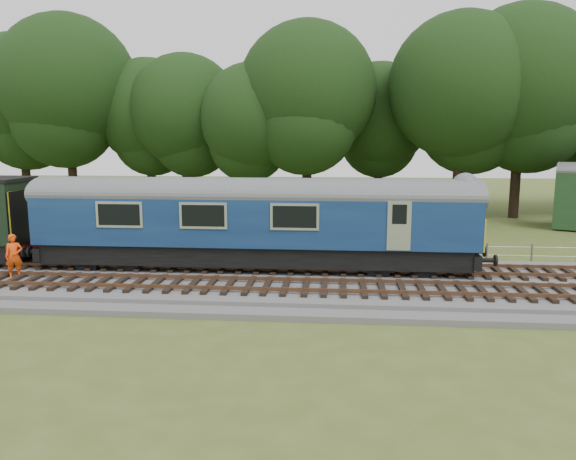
# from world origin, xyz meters

# --- Properties ---
(ground) EXTENTS (120.00, 120.00, 0.00)m
(ground) POSITION_xyz_m (0.00, 0.00, 0.00)
(ground) COLOR #46561F
(ground) RESTS_ON ground
(ballast) EXTENTS (70.00, 7.00, 0.35)m
(ballast) POSITION_xyz_m (0.00, 0.00, 0.17)
(ballast) COLOR #4C4C4F
(ballast) RESTS_ON ground
(track_north) EXTENTS (67.20, 2.40, 0.21)m
(track_north) POSITION_xyz_m (0.00, 1.40, 0.42)
(track_north) COLOR black
(track_north) RESTS_ON ballast
(track_south) EXTENTS (67.20, 2.40, 0.21)m
(track_south) POSITION_xyz_m (0.00, -1.60, 0.42)
(track_south) COLOR black
(track_south) RESTS_ON ballast
(fence) EXTENTS (64.00, 0.12, 1.00)m
(fence) POSITION_xyz_m (0.00, 4.50, 0.00)
(fence) COLOR #6B6054
(fence) RESTS_ON ground
(tree_line) EXTENTS (70.00, 8.00, 18.00)m
(tree_line) POSITION_xyz_m (0.00, 22.00, 0.00)
(tree_line) COLOR black
(tree_line) RESTS_ON ground
(dmu_railcar) EXTENTS (18.05, 2.86, 3.88)m
(dmu_railcar) POSITION_xyz_m (-2.31, 1.40, 2.61)
(dmu_railcar) COLOR black
(dmu_railcar) RESTS_ON ground
(worker) EXTENTS (0.76, 0.68, 1.74)m
(worker) POSITION_xyz_m (-11.43, -1.04, 1.22)
(worker) COLOR #FF4A0D
(worker) RESTS_ON ballast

